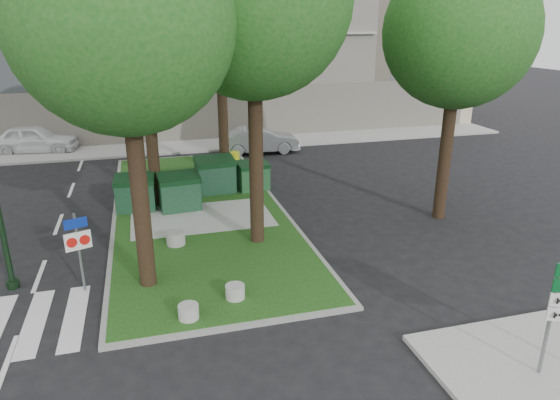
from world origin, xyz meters
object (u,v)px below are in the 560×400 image
object	(u,v)px
car_white	(34,139)
dumpster_c	(215,175)
litter_bin	(235,160)
car_silver	(259,140)
traffic_sign_pole	(78,242)
bollard_left	(188,312)
dumpster_d	(253,176)
tree_median_mid	(143,17)
bollard_right	(235,292)
tree_street_right	(462,17)
dumpster_a	(136,193)
dumpster_b	(180,192)
bollard_mid	(176,238)

from	to	relation	value
car_white	dumpster_c	bearing A→B (deg)	-130.67
litter_bin	car_silver	bearing A→B (deg)	57.73
litter_bin	traffic_sign_pole	distance (m)	12.03
bollard_left	dumpster_d	bearing A→B (deg)	68.57
dumpster_c	litter_bin	distance (m)	3.65
bollard_left	litter_bin	world-z (taller)	litter_bin
tree_median_mid	bollard_right	world-z (taller)	tree_median_mid
tree_median_mid	tree_street_right	size ratio (longest dim) A/B	0.99
bollard_right	car_white	bearing A→B (deg)	112.85
litter_bin	car_silver	xyz separation A→B (m)	(1.93, 3.06, 0.20)
dumpster_c	tree_street_right	bearing A→B (deg)	-35.44
car_white	traffic_sign_pole	bearing A→B (deg)	-158.76
dumpster_d	bollard_right	xyz separation A→B (m)	(-2.37, -8.58, -0.41)
dumpster_a	car_silver	size ratio (longest dim) A/B	0.35
traffic_sign_pole	dumpster_b	bearing A→B (deg)	41.63
car_white	car_silver	size ratio (longest dim) A/B	1.05
litter_bin	dumpster_d	bearing A→B (deg)	-87.99
litter_bin	bollard_right	bearing A→B (deg)	-100.59
car_white	dumpster_b	bearing A→B (deg)	-140.70
dumpster_b	dumpster_d	distance (m)	3.55
bollard_mid	litter_bin	world-z (taller)	litter_bin
tree_median_mid	dumpster_c	xyz separation A→B (m)	(2.35, 0.74, -6.14)
tree_median_mid	car_silver	xyz separation A→B (m)	(5.72, 7.14, -6.26)
bollard_right	dumpster_a	bearing A→B (deg)	108.09
litter_bin	bollard_mid	bearing A→B (deg)	-112.72
bollard_right	bollard_mid	xyz separation A→B (m)	(-1.22, 3.75, 0.03)
dumpster_a	dumpster_d	bearing A→B (deg)	18.99
tree_street_right	litter_bin	world-z (taller)	tree_street_right
tree_street_right	dumpster_a	bearing A→B (deg)	162.55
bollard_left	bollard_right	size ratio (longest dim) A/B	0.98
tree_street_right	bollard_left	size ratio (longest dim) A/B	20.40
car_silver	tree_street_right	bearing A→B (deg)	-156.73
dumpster_b	bollard_left	xyz separation A→B (m)	(-0.45, -7.59, -0.50)
dumpster_a	car_silver	world-z (taller)	dumpster_a
bollard_mid	bollard_right	bearing A→B (deg)	-72.02
tree_median_mid	bollard_left	xyz separation A→B (m)	(0.30, -8.56, -6.68)
bollard_left	car_white	size ratio (longest dim) A/B	0.11
bollard_left	bollard_right	bearing A→B (deg)	26.66
dumpster_c	bollard_mid	xyz separation A→B (m)	(-2.02, -4.92, -0.50)
dumpster_a	car_white	size ratio (longest dim) A/B	0.34
dumpster_b	car_white	world-z (taller)	car_white
dumpster_c	bollard_right	size ratio (longest dim) A/B	3.33
tree_street_right	bollard_left	distance (m)	12.63
tree_street_right	bollard_mid	distance (m)	11.74
dumpster_a	bollard_mid	distance (m)	3.81
bollard_mid	litter_bin	size ratio (longest dim) A/B	0.74
bollard_mid	litter_bin	distance (m)	8.96
traffic_sign_pole	bollard_left	bearing A→B (deg)	-60.65
dumpster_d	bollard_left	bearing A→B (deg)	-120.70
tree_median_mid	dumpster_c	bearing A→B (deg)	17.43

